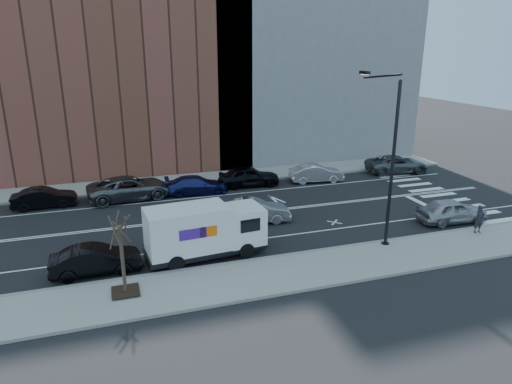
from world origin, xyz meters
TOP-DOWN VIEW (x-y plane):
  - ground at (0.00, 0.00)m, footprint 120.00×120.00m
  - sidewalk_near at (0.00, -8.80)m, footprint 44.00×3.60m
  - sidewalk_far at (0.00, 8.80)m, footprint 44.00×3.60m
  - curb_near at (0.00, -7.00)m, footprint 44.00×0.25m
  - curb_far at (0.00, 7.00)m, footprint 44.00×0.25m
  - crosswalk at (16.00, 0.00)m, footprint 3.00×14.00m
  - road_markings at (0.00, 0.00)m, footprint 40.00×8.60m
  - bldg_brick at (-8.00, 15.60)m, footprint 26.00×10.00m
  - bldg_concrete at (12.00, 15.60)m, footprint 20.00×10.00m
  - streetlight at (7.00, -6.91)m, footprint 0.44×4.02m
  - street_tree at (-7.00, -8.40)m, footprint 1.20×1.20m
  - fedex_van at (-2.79, -5.60)m, footprint 6.41×2.68m
  - far_parked_b at (-11.67, 5.49)m, footprint 4.24×1.59m
  - far_parked_c at (-5.94, 5.55)m, footprint 6.26×3.44m
  - far_parked_d at (-1.12, 5.31)m, footprint 4.78×2.22m
  - far_parked_e at (3.20, 5.93)m, footprint 4.94×2.30m
  - far_parked_f at (8.80, 5.38)m, footprint 4.55×2.08m
  - far_parked_g at (16.80, 5.83)m, footprint 5.71×3.22m
  - driving_sedan at (1.21, -1.65)m, footprint 4.65×2.13m
  - near_parked_rear_a at (-8.22, -5.75)m, footprint 4.31×1.58m
  - near_parked_front at (13.00, -5.52)m, footprint 4.55×2.04m
  - pedestrian at (13.07, -7.70)m, footprint 0.61×0.41m

SIDE VIEW (x-z plane):
  - ground at x=0.00m, z-range 0.00..0.00m
  - crosswalk at x=16.00m, z-range 0.00..0.01m
  - road_markings at x=0.00m, z-range 0.00..0.01m
  - sidewalk_near at x=0.00m, z-range 0.00..0.15m
  - sidewalk_far at x=0.00m, z-range 0.00..0.15m
  - curb_near at x=0.00m, z-range 0.00..0.17m
  - curb_far at x=0.00m, z-range 0.00..0.17m
  - far_parked_d at x=-1.12m, z-range 0.00..1.35m
  - far_parked_b at x=-11.67m, z-range 0.00..1.38m
  - near_parked_rear_a at x=-8.22m, z-range 0.00..1.41m
  - far_parked_f at x=8.80m, z-range 0.00..1.45m
  - driving_sedan at x=1.21m, z-range 0.00..1.48m
  - far_parked_g at x=16.80m, z-range 0.00..1.51m
  - near_parked_front at x=13.00m, z-range 0.00..1.52m
  - far_parked_e at x=3.20m, z-range 0.00..1.64m
  - far_parked_c at x=-5.94m, z-range 0.00..1.66m
  - pedestrian at x=13.07m, z-range 0.15..1.83m
  - street_tree at x=-7.00m, z-range -0.42..3.33m
  - fedex_van at x=-2.79m, z-range 0.07..2.92m
  - streetlight at x=7.00m, z-range 0.41..9.75m
  - bldg_brick at x=-8.00m, z-range 0.00..22.00m
  - bldg_concrete at x=12.00m, z-range 0.00..26.00m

